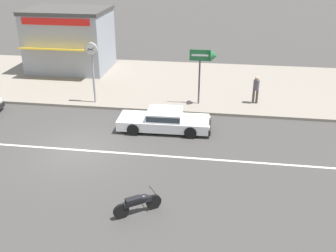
{
  "coord_description": "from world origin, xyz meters",
  "views": [
    {
      "loc": [
        6.33,
        -15.08,
        8.53
      ],
      "look_at": [
        3.91,
        1.47,
        0.8
      ],
      "focal_mm": 42.0,
      "sensor_mm": 36.0,
      "label": 1
    }
  ],
  "objects_px": {
    "street_clock": "(92,58)",
    "pedestrian_mid_kerb": "(256,88)",
    "shopfront_mid_block": "(70,39)",
    "motorcycle_1": "(138,203)",
    "arrow_signboard": "(210,59)",
    "sedan_white_0": "(164,120)"
  },
  "relations": [
    {
      "from": "shopfront_mid_block",
      "to": "arrow_signboard",
      "type": "bearing_deg",
      "value": -29.06
    },
    {
      "from": "pedestrian_mid_kerb",
      "to": "shopfront_mid_block",
      "type": "relative_size",
      "value": 0.29
    },
    {
      "from": "pedestrian_mid_kerb",
      "to": "motorcycle_1",
      "type": "bearing_deg",
      "value": -112.62
    },
    {
      "from": "motorcycle_1",
      "to": "pedestrian_mid_kerb",
      "type": "relative_size",
      "value": 0.94
    },
    {
      "from": "sedan_white_0",
      "to": "street_clock",
      "type": "height_order",
      "value": "street_clock"
    },
    {
      "from": "motorcycle_1",
      "to": "street_clock",
      "type": "distance_m",
      "value": 11.06
    },
    {
      "from": "sedan_white_0",
      "to": "street_clock",
      "type": "bearing_deg",
      "value": 147.85
    },
    {
      "from": "pedestrian_mid_kerb",
      "to": "street_clock",
      "type": "bearing_deg",
      "value": -172.6
    },
    {
      "from": "sedan_white_0",
      "to": "pedestrian_mid_kerb",
      "type": "distance_m",
      "value": 6.23
    },
    {
      "from": "street_clock",
      "to": "pedestrian_mid_kerb",
      "type": "bearing_deg",
      "value": 7.4
    },
    {
      "from": "sedan_white_0",
      "to": "arrow_signboard",
      "type": "height_order",
      "value": "arrow_signboard"
    },
    {
      "from": "sedan_white_0",
      "to": "arrow_signboard",
      "type": "distance_m",
      "value": 4.64
    },
    {
      "from": "sedan_white_0",
      "to": "street_clock",
      "type": "relative_size",
      "value": 1.34
    },
    {
      "from": "sedan_white_0",
      "to": "motorcycle_1",
      "type": "bearing_deg",
      "value": -88.82
    },
    {
      "from": "motorcycle_1",
      "to": "shopfront_mid_block",
      "type": "bearing_deg",
      "value": 117.76
    },
    {
      "from": "street_clock",
      "to": "pedestrian_mid_kerb",
      "type": "distance_m",
      "value": 9.47
    },
    {
      "from": "motorcycle_1",
      "to": "shopfront_mid_block",
      "type": "distance_m",
      "value": 18.32
    },
    {
      "from": "pedestrian_mid_kerb",
      "to": "shopfront_mid_block",
      "type": "height_order",
      "value": "shopfront_mid_block"
    },
    {
      "from": "sedan_white_0",
      "to": "shopfront_mid_block",
      "type": "height_order",
      "value": "shopfront_mid_block"
    },
    {
      "from": "motorcycle_1",
      "to": "shopfront_mid_block",
      "type": "height_order",
      "value": "shopfront_mid_block"
    },
    {
      "from": "arrow_signboard",
      "to": "shopfront_mid_block",
      "type": "height_order",
      "value": "shopfront_mid_block"
    },
    {
      "from": "arrow_signboard",
      "to": "pedestrian_mid_kerb",
      "type": "height_order",
      "value": "arrow_signboard"
    }
  ]
}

